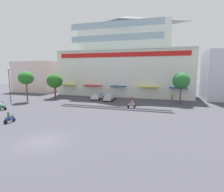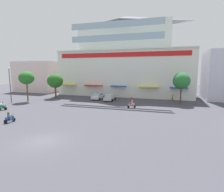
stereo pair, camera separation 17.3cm
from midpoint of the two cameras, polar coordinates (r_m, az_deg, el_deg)
name	(u,v)px [view 1 (the left image)]	position (r m, az deg, el deg)	size (l,w,h in m)	color
ground_plane	(94,112)	(30.49, -5.94, -5.13)	(128.00, 128.00, 0.00)	#43424C
colonial_building	(125,61)	(51.54, 4.01, 10.98)	(35.72, 16.15, 21.41)	silver
flank_building_left	(40,76)	(65.28, -21.66, 5.73)	(13.55, 11.51, 9.60)	beige
plaza_tree_0	(55,81)	(47.09, -17.70, 4.51)	(4.00, 3.51, 6.01)	brown
plaza_tree_1	(181,81)	(39.28, 20.82, 4.46)	(3.39, 3.56, 6.48)	brown
plaza_tree_2	(26,78)	(44.31, -25.55, 5.12)	(3.21, 3.33, 6.69)	brown
parked_car_0	(98,96)	(43.45, -4.63, -0.06)	(2.52, 4.19, 1.54)	silver
parked_car_1	(109,97)	(41.55, -0.97, -0.44)	(2.54, 4.26, 1.47)	beige
scooter_rider_1	(2,106)	(37.30, -31.35, -2.84)	(1.35, 0.61, 1.53)	black
scooter_rider_3	(132,105)	(33.91, 6.04, -2.73)	(1.44, 1.35, 1.46)	black
scooter_rider_4	(9,118)	(28.11, -29.77, -6.11)	(0.59, 1.45, 1.44)	black
pedestrian_0	(132,100)	(36.98, 6.04, -1.22)	(0.53, 0.53, 1.72)	black
pedestrian_1	(172,97)	(43.83, 18.27, -0.17)	(0.54, 0.54, 1.64)	brown
streetlamp_near	(9,83)	(43.54, -29.68, 3.62)	(0.40, 0.40, 7.50)	#474C51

